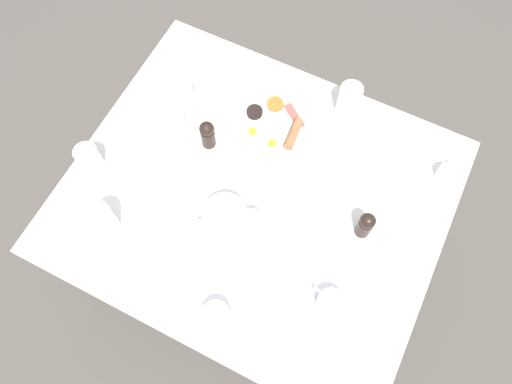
# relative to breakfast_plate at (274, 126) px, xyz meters

# --- Properties ---
(ground_plane) EXTENTS (8.00, 8.00, 0.00)m
(ground_plane) POSITION_rel_breakfast_plate_xyz_m (-0.25, -0.05, -0.73)
(ground_plane) COLOR #4C4742
(table) EXTENTS (0.99, 1.16, 0.72)m
(table) POSITION_rel_breakfast_plate_xyz_m (-0.25, -0.05, -0.07)
(table) COLOR white
(table) RESTS_ON ground_plane
(breakfast_plate) EXTENTS (0.30, 0.30, 0.04)m
(breakfast_plate) POSITION_rel_breakfast_plate_xyz_m (0.00, 0.00, 0.00)
(breakfast_plate) COLOR white
(breakfast_plate) RESTS_ON table
(teapot_near) EXTENTS (0.14, 0.18, 0.12)m
(teapot_near) POSITION_rel_breakfast_plate_xyz_m (-0.37, -0.02, 0.04)
(teapot_near) COLOR white
(teapot_near) RESTS_ON table
(teapot_far) EXTENTS (0.16, 0.17, 0.12)m
(teapot_far) POSITION_rel_breakfast_plate_xyz_m (-0.06, 0.34, 0.04)
(teapot_far) COLOR white
(teapot_far) RESTS_ON table
(teacup_with_saucer_left) EXTENTS (0.16, 0.16, 0.06)m
(teacup_with_saucer_left) POSITION_rel_breakfast_plate_xyz_m (-0.47, -0.40, 0.02)
(teacup_with_saucer_left) COLOR white
(teacup_with_saucer_left) RESTS_ON table
(teacup_with_saucer_right) EXTENTS (0.16, 0.16, 0.06)m
(teacup_with_saucer_right) POSITION_rel_breakfast_plate_xyz_m (-0.64, -0.13, 0.02)
(teacup_with_saucer_right) COLOR white
(teacup_with_saucer_right) RESTS_ON table
(water_glass_tall) EXTENTS (0.07, 0.07, 0.10)m
(water_glass_tall) POSITION_rel_breakfast_plate_xyz_m (-0.39, 0.46, 0.04)
(water_glass_tall) COLOR white
(water_glass_tall) RESTS_ON table
(water_glass_short) EXTENTS (0.07, 0.07, 0.13)m
(water_glass_short) POSITION_rel_breakfast_plate_xyz_m (-0.55, 0.30, 0.06)
(water_glass_short) COLOR white
(water_glass_short) RESTS_ON table
(wine_glass_spare) EXTENTS (0.07, 0.07, 0.14)m
(wine_glass_spare) POSITION_rel_breakfast_plate_xyz_m (0.16, -0.19, 0.06)
(wine_glass_spare) COLOR white
(wine_glass_spare) RESTS_ON table
(creamer_jug) EXTENTS (0.08, 0.06, 0.05)m
(creamer_jug) POSITION_rel_breakfast_plate_xyz_m (0.08, -0.57, 0.02)
(creamer_jug) COLOR white
(creamer_jug) RESTS_ON table
(pepper_grinder) EXTENTS (0.05, 0.05, 0.12)m
(pepper_grinder) POSITION_rel_breakfast_plate_xyz_m (-0.15, 0.17, 0.05)
(pepper_grinder) COLOR black
(pepper_grinder) RESTS_ON table
(salt_grinder) EXTENTS (0.05, 0.05, 0.12)m
(salt_grinder) POSITION_rel_breakfast_plate_xyz_m (-0.21, -0.40, 0.05)
(salt_grinder) COLOR black
(salt_grinder) RESTS_ON table
(fork_by_plate) EXTENTS (0.18, 0.09, 0.00)m
(fork_by_plate) POSITION_rel_breakfast_plate_xyz_m (-0.08, -0.47, -0.01)
(fork_by_plate) COLOR silver
(fork_by_plate) RESTS_ON table
(knife_by_plate) EXTENTS (0.19, 0.15, 0.00)m
(knife_by_plate) POSITION_rel_breakfast_plate_xyz_m (-0.32, 0.26, -0.01)
(knife_by_plate) COLOR silver
(knife_by_plate) RESTS_ON table
(spoon_for_tea) EXTENTS (0.16, 0.05, 0.00)m
(spoon_for_tea) POSITION_rel_breakfast_plate_xyz_m (-0.21, -0.24, -0.01)
(spoon_for_tea) COLOR silver
(spoon_for_tea) RESTS_ON table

